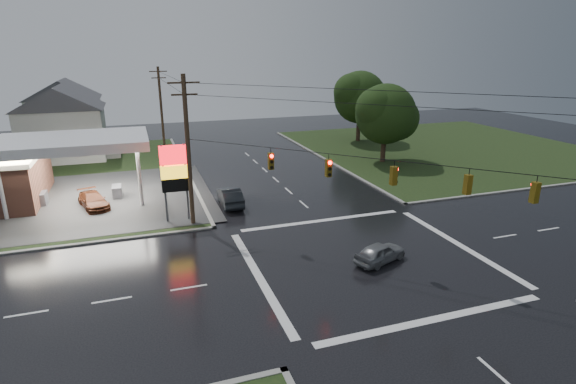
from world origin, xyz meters
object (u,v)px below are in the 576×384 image
object	(u,v)px
pylon_sign	(174,170)
car_north	(230,196)
utility_pole_nw	(188,150)
car_pump	(93,200)
house_far	(66,110)
house_near	(63,122)
utility_pole_n	(161,107)
tree_ne_far	(361,97)
tree_ne_near	(387,114)
car_crossing	(380,253)

from	to	relation	value
pylon_sign	car_north	distance (m)	6.07
utility_pole_nw	car_pump	bearing A→B (deg)	138.98
utility_pole_nw	house_far	size ratio (longest dim) A/B	1.00
pylon_sign	house_far	world-z (taller)	house_far
utility_pole_nw	house_near	bearing A→B (deg)	113.37
utility_pole_n	house_far	xyz separation A→B (m)	(-12.45, 10.00, -1.06)
tree_ne_far	car_north	bearing A→B (deg)	-137.58
pylon_sign	house_far	size ratio (longest dim) A/B	0.54
house_near	house_far	xyz separation A→B (m)	(-1.00, 12.00, 0.00)
tree_ne_near	car_crossing	distance (m)	26.81
tree_ne_near	car_crossing	world-z (taller)	tree_ne_near
utility_pole_nw	utility_pole_n	bearing A→B (deg)	90.00
tree_ne_far	car_north	xyz separation A→B (m)	(-23.11, -21.11, -5.41)
pylon_sign	car_crossing	xyz separation A→B (m)	(11.11, -11.12, -3.39)
pylon_sign	tree_ne_far	size ratio (longest dim) A/B	0.61
tree_ne_near	pylon_sign	bearing A→B (deg)	-154.99
house_far	tree_ne_far	world-z (taller)	tree_ne_far
utility_pole_n	car_crossing	size ratio (longest dim) A/B	2.88
utility_pole_nw	car_pump	size ratio (longest dim) A/B	2.52
tree_ne_far	car_north	distance (m)	31.76
pylon_sign	car_crossing	bearing A→B (deg)	-45.02
house_near	house_far	world-z (taller)	same
pylon_sign	car_north	xyz separation A→B (m)	(4.54, 2.38, -3.24)
house_far	car_pump	distance (m)	32.76
tree_ne_far	utility_pole_nw	bearing A→B (deg)	-137.41
utility_pole_n	house_near	distance (m)	11.67
house_near	tree_ne_near	bearing A→B (deg)	-21.76
tree_ne_far	car_crossing	bearing A→B (deg)	-115.54
house_near	car_pump	xyz separation A→B (m)	(4.14, -20.14, -3.77)
utility_pole_n	tree_ne_far	bearing A→B (deg)	-8.55
utility_pole_nw	utility_pole_n	world-z (taller)	utility_pole_nw
utility_pole_n	house_far	size ratio (longest dim) A/B	0.95
utility_pole_n	tree_ne_near	distance (m)	28.55
tree_ne_far	car_crossing	world-z (taller)	tree_ne_far
utility_pole_nw	tree_ne_near	distance (m)	26.74
pylon_sign	house_near	world-z (taller)	house_near
car_pump	pylon_sign	bearing A→B (deg)	-57.96
car_crossing	pylon_sign	bearing A→B (deg)	24.23
pylon_sign	utility_pole_n	bearing A→B (deg)	87.92
utility_pole_nw	car_north	world-z (taller)	utility_pole_nw
utility_pole_nw	house_near	xyz separation A→B (m)	(-11.45, 26.50, -1.32)
tree_ne_near	tree_ne_far	size ratio (longest dim) A/B	0.92
house_far	car_pump	size ratio (longest dim) A/B	2.53
utility_pole_nw	tree_ne_far	bearing A→B (deg)	42.59
utility_pole_n	car_pump	size ratio (longest dim) A/B	2.41
utility_pole_n	tree_ne_far	world-z (taller)	utility_pole_n
pylon_sign	utility_pole_n	size ratio (longest dim) A/B	0.57
tree_ne_near	car_north	bearing A→B (deg)	-155.61
house_far	tree_ne_far	distance (m)	41.57
house_near	car_north	xyz separation A→B (m)	(14.99, -23.12, -3.64)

